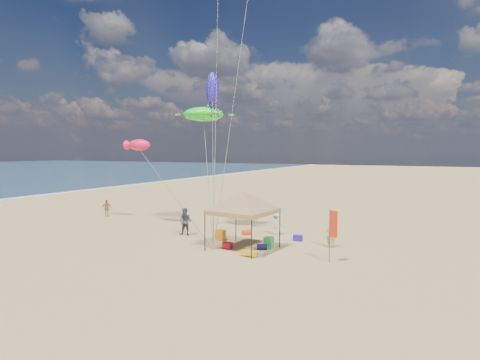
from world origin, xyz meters
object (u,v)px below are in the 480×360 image
at_px(beach_cart, 250,253).
at_px(person_near_a, 331,234).
at_px(cooler_blue, 298,238).
at_px(person_near_b, 185,222).
at_px(canopy_tent, 243,194).
at_px(feather_flag, 333,227).
at_px(chair_green, 269,243).
at_px(chair_yellow, 221,235).
at_px(cooler_red, 227,246).
at_px(person_near_c, 276,223).
at_px(person_far_a, 107,208).

height_order(beach_cart, person_near_a, person_near_a).
xyz_separation_m(cooler_blue, person_near_b, (-7.46, -1.83, 0.77)).
bearing_deg(canopy_tent, feather_flag, -5.22).
xyz_separation_m(cooler_blue, chair_green, (-0.94, -2.66, 0.16)).
relative_size(feather_flag, chair_yellow, 3.99).
height_order(cooler_blue, person_near_a, person_near_a).
xyz_separation_m(cooler_red, cooler_blue, (3.13, 3.82, 0.00)).
xyz_separation_m(person_near_b, person_near_c, (5.51, 2.93, -0.16)).
height_order(chair_yellow, beach_cart, chair_yellow).
relative_size(cooler_blue, person_near_b, 0.28).
xyz_separation_m(feather_flag, person_near_b, (-10.64, 2.18, -0.92)).
xyz_separation_m(canopy_tent, cooler_blue, (2.24, 3.51, -3.13)).
xyz_separation_m(cooler_red, chair_green, (2.19, 1.16, 0.16)).
distance_m(cooler_red, person_far_a, 16.07).
xyz_separation_m(canopy_tent, chair_yellow, (-2.29, 1.42, -2.97)).
distance_m(canopy_tent, person_near_a, 5.88).
distance_m(cooler_red, beach_cart, 2.19).
bearing_deg(person_near_c, person_far_a, -11.60).
relative_size(chair_green, chair_yellow, 1.00).
distance_m(feather_flag, person_near_c, 7.32).
bearing_deg(cooler_blue, canopy_tent, -122.52).
xyz_separation_m(canopy_tent, person_near_b, (-5.22, 1.68, -2.36)).
bearing_deg(cooler_red, person_near_c, 76.63).
xyz_separation_m(chair_green, person_near_b, (-6.52, 0.83, 0.61)).
bearing_deg(chair_green, feather_flag, -18.13).
distance_m(chair_green, chair_yellow, 3.64).
relative_size(cooler_red, beach_cart, 0.60).
bearing_deg(beach_cart, feather_flag, 10.64).
height_order(feather_flag, person_near_c, feather_flag).
relative_size(person_near_c, person_far_a, 1.06).
relative_size(chair_yellow, person_near_a, 0.44).
bearing_deg(cooler_red, person_near_b, 155.37).
relative_size(feather_flag, beach_cart, 3.11).
bearing_deg(person_near_a, chair_green, 19.77).
relative_size(chair_green, beach_cart, 0.78).
bearing_deg(chair_yellow, chair_green, -8.93).
bearing_deg(chair_green, person_far_a, 165.85).
relative_size(feather_flag, chair_green, 3.99).
relative_size(chair_green, person_near_b, 0.37).
bearing_deg(feather_flag, cooler_red, 178.28).
bearing_deg(person_near_c, chair_green, 95.62).
xyz_separation_m(cooler_red, person_near_c, (1.17, 4.92, 0.61)).
xyz_separation_m(canopy_tent, person_near_a, (4.56, 2.71, -2.52)).
height_order(canopy_tent, feather_flag, canopy_tent).
height_order(cooler_red, person_near_c, person_near_c).
bearing_deg(canopy_tent, cooler_red, -160.94).
bearing_deg(beach_cart, chair_yellow, 140.85).
height_order(cooler_blue, person_near_c, person_near_c).
bearing_deg(canopy_tent, chair_yellow, 148.23).
relative_size(canopy_tent, chair_yellow, 9.17).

